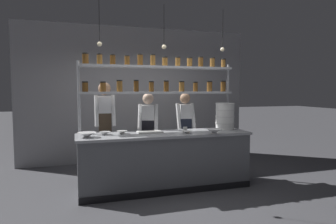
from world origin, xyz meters
TOP-DOWN VIEW (x-y plane):
  - ground_plane at (0.00, 0.00)m, footprint 40.00×40.00m
  - back_wall at (0.00, 2.13)m, footprint 5.22×0.12m
  - prep_counter at (0.00, -0.00)m, footprint 2.82×0.76m
  - spice_shelf_unit at (-0.00, 0.33)m, footprint 2.71×0.28m
  - chef_left at (-0.89, 0.71)m, footprint 0.37×0.31m
  - chef_center at (-0.14, 0.56)m, footprint 0.41×0.34m
  - chef_right at (0.62, 0.69)m, footprint 0.37×0.29m
  - container_stack at (1.16, 0.12)m, footprint 0.34×0.34m
  - cutting_board at (-0.23, 0.09)m, footprint 0.40×0.26m
  - prep_bowl_near_left at (-1.24, -0.10)m, footprint 0.28×0.28m
  - prep_bowl_center_front at (-0.96, 0.09)m, footprint 0.18×0.18m
  - prep_bowl_center_back at (0.75, -0.30)m, footprint 0.27×0.27m
  - prep_bowl_near_right at (0.32, -0.19)m, footprint 0.17×0.17m
  - prep_bowl_far_left at (-0.68, 0.13)m, footprint 0.17×0.17m
  - serving_cup_front at (0.35, -0.03)m, footprint 0.07×0.07m
  - pendant_light_row at (0.00, 0.00)m, footprint 2.13×0.07m

SIDE VIEW (x-z plane):
  - ground_plane at x=0.00m, z-range 0.00..0.00m
  - prep_counter at x=0.00m, z-range 0.00..0.92m
  - chef_right at x=0.62m, z-range 0.11..1.67m
  - chef_center at x=-0.14m, z-range 0.11..1.68m
  - cutting_board at x=-0.23m, z-range 0.92..0.94m
  - prep_bowl_near_right at x=0.32m, z-range 0.92..0.96m
  - prep_bowl_far_left at x=-0.68m, z-range 0.92..0.97m
  - prep_bowl_center_front at x=-0.96m, z-range 0.92..0.97m
  - prep_bowl_center_back at x=0.75m, z-range 0.92..0.99m
  - prep_bowl_near_left at x=-1.24m, z-range 0.92..1.00m
  - serving_cup_front at x=0.35m, z-range 0.92..1.01m
  - chef_left at x=-0.89m, z-range 0.15..1.90m
  - container_stack at x=1.16m, z-range 0.92..1.39m
  - back_wall at x=0.00m, z-range 0.00..3.04m
  - spice_shelf_unit at x=0.00m, z-range 0.66..2.89m
  - pendant_light_row at x=0.00m, z-range 2.00..2.71m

